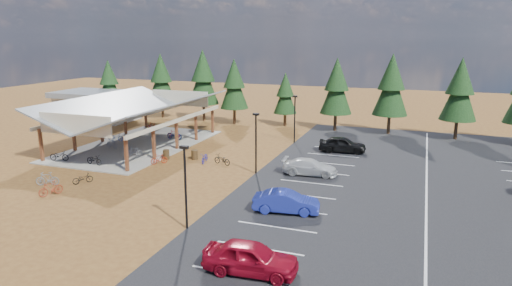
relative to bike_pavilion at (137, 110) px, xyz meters
name	(u,v)px	position (x,y,z in m)	size (l,w,h in m)	color
ground	(192,174)	(10.00, -7.00, -3.82)	(140.00, 140.00, 0.00)	brown
asphalt_lot	(426,188)	(28.50, -4.00, -3.80)	(27.00, 44.00, 0.04)	black
concrete_pad	(139,145)	(0.00, 0.00, -3.77)	(10.60, 18.60, 0.10)	gray
bike_pavilion	(137,110)	(0.00, 0.00, 0.00)	(11.65, 19.40, 4.97)	#5A2C19
outbuilding	(97,105)	(-14.00, 11.00, -1.80)	(11.00, 7.00, 3.90)	#ADA593
lamp_post_0	(185,182)	(15.00, -17.00, -0.85)	(0.50, 0.25, 5.14)	black
lamp_post_1	(256,139)	(15.00, -5.00, -0.85)	(0.50, 0.25, 5.14)	black
lamp_post_2	(295,116)	(15.00, 7.00, -0.85)	(0.50, 0.25, 5.14)	black
trash_bin_0	(166,155)	(5.55, -3.67, -3.37)	(0.60, 0.60, 0.90)	#3F2D16
trash_bin_1	(195,155)	(8.05, -2.77, -3.37)	(0.60, 0.60, 0.90)	#3F2D16
pine_0	(109,81)	(-14.91, 15.01, 1.04)	(3.42, 3.42, 7.96)	#382314
pine_1	(161,79)	(-6.69, 15.73, 1.63)	(3.83, 3.83, 8.93)	#382314
pine_2	(203,78)	(-0.05, 15.45, 2.02)	(4.11, 4.11, 9.56)	#382314
pine_3	(234,84)	(4.69, 14.88, 1.35)	(3.64, 3.64, 8.47)	#382314
pine_4	(285,94)	(11.34, 15.69, 0.34)	(2.93, 2.93, 6.82)	#382314
pine_5	(337,87)	(17.93, 14.91, 1.56)	(3.78, 3.78, 8.81)	#382314
pine_6	(391,85)	(24.17, 15.24, 1.90)	(4.02, 4.02, 9.37)	#382314
pine_7	(460,90)	(31.42, 14.82, 1.72)	(3.89, 3.89, 9.07)	#382314
bike_0	(59,156)	(-3.22, -7.80, -3.24)	(0.65, 1.85, 0.97)	black
bike_1	(112,143)	(-1.74, -2.13, -3.25)	(0.45, 1.59, 0.96)	gray
bike_2	(116,137)	(-3.35, 0.64, -3.29)	(0.57, 1.63, 0.86)	#1E449F
bike_3	(152,126)	(-2.93, 7.20, -3.26)	(0.43, 1.53, 0.92)	maroon
bike_4	(94,160)	(0.71, -7.80, -3.26)	(0.62, 1.77, 0.93)	black
bike_5	(134,151)	(2.32, -4.15, -3.23)	(0.46, 1.63, 0.98)	#96999F
bike_6	(175,135)	(2.16, 3.72, -3.25)	(0.63, 1.80, 0.94)	navy
bike_7	(174,134)	(1.77, 4.18, -3.27)	(0.43, 1.53, 0.92)	maroon
bike_11	(51,188)	(2.92, -15.21, -3.29)	(0.50, 1.78, 1.07)	#9A381E
bike_12	(83,178)	(3.16, -12.17, -3.41)	(0.54, 1.56, 0.82)	black
bike_13	(47,179)	(0.95, -13.51, -3.29)	(0.50, 1.78, 1.07)	gray
bike_14	(205,158)	(9.48, -3.48, -3.36)	(0.62, 1.78, 0.94)	#181892
bike_15	(159,159)	(5.79, -5.29, -3.35)	(0.44, 1.57, 0.94)	#A02A0F
bike_16	(222,159)	(11.21, -3.53, -3.35)	(0.64, 1.82, 0.96)	black
car_0	(251,257)	(20.46, -20.59, -2.99)	(1.88, 4.68, 1.59)	maroon
car_1	(286,202)	(19.86, -12.49, -3.07)	(1.51, 4.33, 1.43)	#202D9B
car_3	(310,167)	(19.36, -3.88, -3.12)	(1.85, 4.56, 1.32)	silver
car_4	(342,144)	(20.59, 4.60, -3.01)	(1.84, 4.57, 1.56)	black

